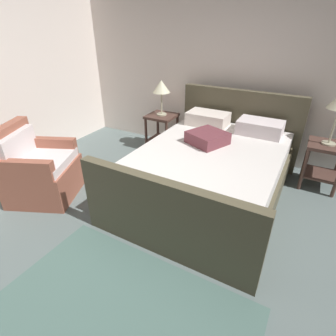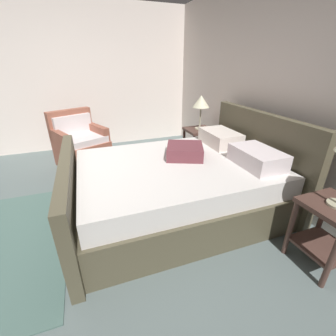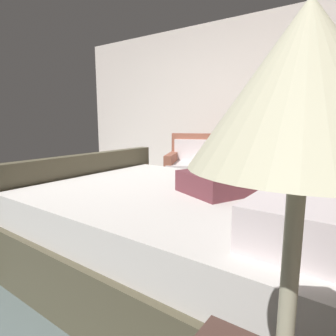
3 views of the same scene
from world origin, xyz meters
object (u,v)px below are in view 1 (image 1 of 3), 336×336
Objects in this scene: nightstand_left at (162,126)px; armchair at (38,170)px; table_lamp_left at (161,88)px; bed at (211,169)px; nightstand_right at (324,158)px.

armchair is (-0.63, -1.90, -0.06)m from nightstand_left.
table_lamp_left is (-0.00, 0.00, 0.63)m from nightstand_left.
nightstand_right is (1.19, 0.84, 0.06)m from bed.
nightstand_left is 2.00m from armchair.
armchair reaches higher than nightstand_right.
table_lamp_left is (-2.37, 0.04, 0.63)m from nightstand_right.
armchair is (-0.63, -1.90, -0.68)m from table_lamp_left.
nightstand_left is 0.63× the size of armchair.
nightstand_left is 0.63m from table_lamp_left.
table_lamp_left is at bearing 143.57° from bed.
armchair reaches higher than nightstand_left.
armchair is at bearing -150.48° from bed.
armchair is at bearing -108.29° from table_lamp_left.
nightstand_left is at bearing 143.57° from bed.
nightstand_right is 2.37m from nightstand_left.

